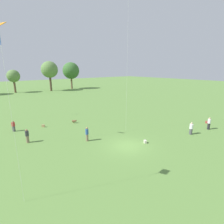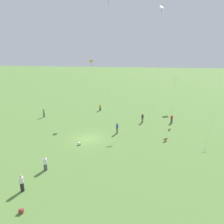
{
  "view_description": "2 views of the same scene",
  "coord_description": "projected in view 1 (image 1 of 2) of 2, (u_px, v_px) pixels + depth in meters",
  "views": [
    {
      "loc": [
        -13.13,
        -13.21,
        8.78
      ],
      "look_at": [
        -1.54,
        0.87,
        4.13
      ],
      "focal_mm": 28.0,
      "sensor_mm": 36.0,
      "label": 1
    },
    {
      "loc": [
        30.17,
        7.48,
        13.64
      ],
      "look_at": [
        -3.13,
        3.29,
        3.5
      ],
      "focal_mm": 35.0,
      "sensor_mm": 36.0,
      "label": 2
    }
  ],
  "objects": [
    {
      "name": "ground_plane",
      "position": [
        127.0,
        146.0,
        20.14
      ],
      "size": [
        240.0,
        240.0,
        0.0
      ],
      "primitive_type": "plane",
      "color": "#5B843D"
    },
    {
      "name": "tree_2",
      "position": [
        13.0,
        76.0,
        61.3
      ],
      "size": [
        4.35,
        4.35,
        8.1
      ],
      "color": "brown",
      "rests_on": "ground_plane"
    },
    {
      "name": "tree_3",
      "position": [
        49.0,
        70.0,
        65.92
      ],
      "size": [
        6.18,
        6.18,
        11.15
      ],
      "color": "brown",
      "rests_on": "ground_plane"
    },
    {
      "name": "tree_4",
      "position": [
        71.0,
        71.0,
        72.6
      ],
      "size": [
        6.81,
        6.81,
        10.95
      ],
      "color": "brown",
      "rests_on": "ground_plane"
    },
    {
      "name": "person_0",
      "position": [
        209.0,
        124.0,
        25.35
      ],
      "size": [
        0.57,
        0.57,
        1.79
      ],
      "rotation": [
        0.0,
        0.0,
        2.65
      ],
      "color": "#232328",
      "rests_on": "ground_plane"
    },
    {
      "name": "person_1",
      "position": [
        27.0,
        136.0,
        20.85
      ],
      "size": [
        0.51,
        0.51,
        1.72
      ],
      "rotation": [
        0.0,
        0.0,
        0.28
      ],
      "color": "#847056",
      "rests_on": "ground_plane"
    },
    {
      "name": "person_2",
      "position": [
        13.0,
        126.0,
        24.6
      ],
      "size": [
        0.44,
        0.44,
        1.57
      ],
      "rotation": [
        0.0,
        0.0,
        3.14
      ],
      "color": "#4C4C51",
      "rests_on": "ground_plane"
    },
    {
      "name": "person_3",
      "position": [
        87.0,
        134.0,
        21.32
      ],
      "size": [
        0.5,
        0.5,
        1.78
      ],
      "rotation": [
        0.0,
        0.0,
        5.12
      ],
      "color": "#847056",
      "rests_on": "ground_plane"
    },
    {
      "name": "person_5",
      "position": [
        191.0,
        129.0,
        23.48
      ],
      "size": [
        0.63,
        0.63,
        1.68
      ],
      "rotation": [
        0.0,
        0.0,
        1.04
      ],
      "color": "#4C4C51",
      "rests_on": "ground_plane"
    },
    {
      "name": "kite_2",
      "position": [
        0.0,
        40.0,
        9.28
      ],
      "size": [
        0.76,
        0.81,
        11.11
      ],
      "rotation": [
        0.0,
        0.0,
        4.33
      ],
      "color": "orange",
      "rests_on": "ground_plane"
    },
    {
      "name": "dog_0",
      "position": [
        74.0,
        121.0,
        28.39
      ],
      "size": [
        0.68,
        0.63,
        0.53
      ],
      "rotation": [
        0.0,
        0.0,
        4.01
      ],
      "color": "brown",
      "rests_on": "ground_plane"
    },
    {
      "name": "picnic_bag_0",
      "position": [
        145.0,
        142.0,
        20.88
      ],
      "size": [
        0.43,
        0.47,
        0.35
      ],
      "rotation": [
        0.0,
        0.0,
        1.03
      ],
      "color": "beige",
      "rests_on": "ground_plane"
    },
    {
      "name": "picnic_bag_1",
      "position": [
        43.0,
        126.0,
        26.47
      ],
      "size": [
        0.45,
        0.43,
        0.39
      ],
      "rotation": [
        0.0,
        0.0,
        2.41
      ],
      "color": "#A58459",
      "rests_on": "ground_plane"
    },
    {
      "name": "picnic_bag_2",
      "position": [
        207.0,
        122.0,
        28.3
      ],
      "size": [
        0.26,
        0.39,
        0.39
      ],
      "rotation": [
        0.0,
        0.0,
        1.64
      ],
      "color": "#933833",
      "rests_on": "ground_plane"
    }
  ]
}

